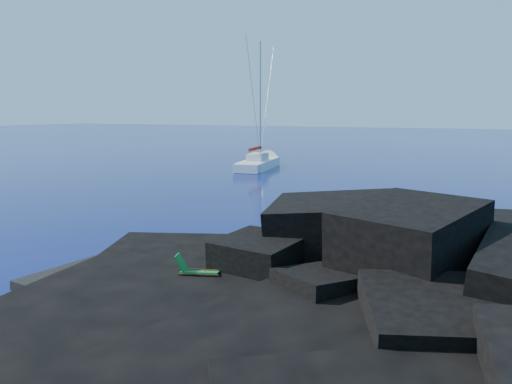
% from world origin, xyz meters
% --- Properties ---
extents(ground, '(400.00, 400.00, 0.00)m').
position_xyz_m(ground, '(0.00, 0.00, 0.00)').
color(ground, '#030331').
rests_on(ground, ground).
extents(headland, '(24.00, 24.00, 3.60)m').
position_xyz_m(headland, '(13.00, 3.00, 0.00)').
color(headland, black).
rests_on(headland, ground).
extents(beach, '(9.08, 6.86, 0.70)m').
position_xyz_m(beach, '(4.50, 0.50, 0.00)').
color(beach, black).
rests_on(beach, ground).
extents(surf_foam, '(10.00, 8.00, 0.06)m').
position_xyz_m(surf_foam, '(5.00, 5.00, 0.00)').
color(surf_foam, white).
rests_on(surf_foam, ground).
extents(sailboat, '(5.47, 14.42, 14.80)m').
position_xyz_m(sailboat, '(-9.52, 38.80, 0.00)').
color(sailboat, white).
rests_on(sailboat, ground).
extents(deck_chair, '(1.74, 1.21, 1.10)m').
position_xyz_m(deck_chair, '(6.40, 1.15, 0.90)').
color(deck_chair, '#1A762F').
rests_on(deck_chair, beach).
extents(towel, '(2.18, 1.64, 0.05)m').
position_xyz_m(towel, '(3.28, 0.99, 0.38)').
color(towel, white).
rests_on(towel, beach).
extents(sunbather, '(1.60, 0.98, 0.21)m').
position_xyz_m(sunbather, '(3.28, 0.99, 0.51)').
color(sunbather, tan).
rests_on(sunbather, towel).
extents(marker_cone, '(0.38, 0.38, 0.50)m').
position_xyz_m(marker_cone, '(6.63, 1.08, 0.60)').
color(marker_cone, orange).
rests_on(marker_cone, beach).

